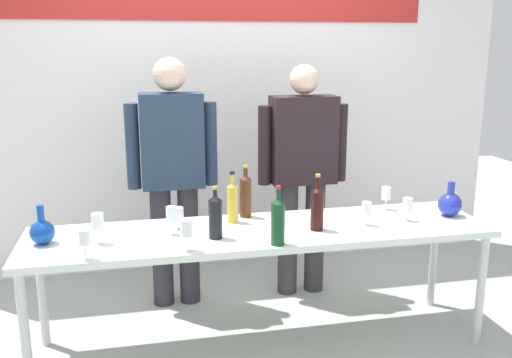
{
  "coord_description": "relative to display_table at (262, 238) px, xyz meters",
  "views": [
    {
      "loc": [
        -0.68,
        -2.98,
        1.76
      ],
      "look_at": [
        0.0,
        0.15,
        0.99
      ],
      "focal_mm": 39.33,
      "sensor_mm": 36.0,
      "label": 1
    }
  ],
  "objects": [
    {
      "name": "presenter_right",
      "position": [
        0.45,
        0.69,
        0.26
      ],
      "size": [
        0.64,
        0.22,
        1.64
      ],
      "color": "#343035",
      "rests_on": "ground"
    },
    {
      "name": "wine_glass_right_0",
      "position": [
        0.89,
        -0.03,
        0.15
      ],
      "size": [
        0.06,
        0.06,
        0.14
      ],
      "color": "white",
      "rests_on": "display_table"
    },
    {
      "name": "wine_bottle_0",
      "position": [
        0.03,
        -0.27,
        0.19
      ],
      "size": [
        0.07,
        0.07,
        0.32
      ],
      "color": "#103D1F",
      "rests_on": "display_table"
    },
    {
      "name": "decanter_blue_right",
      "position": [
        1.19,
        0.01,
        0.13
      ],
      "size": [
        0.15,
        0.15,
        0.22
      ],
      "color": "#232FA3",
      "rests_on": "display_table"
    },
    {
      "name": "display_table",
      "position": [
        0.0,
        0.0,
        0.0
      ],
      "size": [
        2.66,
        0.64,
        0.73
      ],
      "color": "silver",
      "rests_on": "ground"
    },
    {
      "name": "wine_bottle_1",
      "position": [
        -0.28,
        -0.1,
        0.18
      ],
      "size": [
        0.08,
        0.08,
        0.29
      ],
      "color": "black",
      "rests_on": "display_table"
    },
    {
      "name": "back_wall",
      "position": [
        0.0,
        1.4,
        0.83
      ],
      "size": [
        4.56,
        0.11,
        3.0
      ],
      "color": "white",
      "rests_on": "ground"
    },
    {
      "name": "wine_glass_left_2",
      "position": [
        -0.9,
        -0.05,
        0.17
      ],
      "size": [
        0.06,
        0.06,
        0.17
      ],
      "color": "white",
      "rests_on": "display_table"
    },
    {
      "name": "decanter_blue_left",
      "position": [
        -1.19,
        0.01,
        0.12
      ],
      "size": [
        0.13,
        0.13,
        0.21
      ],
      "color": "#103C9D",
      "rests_on": "display_table"
    },
    {
      "name": "presenter_left",
      "position": [
        -0.45,
        0.69,
        0.29
      ],
      "size": [
        0.6,
        0.22,
        1.69
      ],
      "color": "#2D2932",
      "rests_on": "ground"
    },
    {
      "name": "wine_glass_right_1",
      "position": [
        0.61,
        -0.06,
        0.15
      ],
      "size": [
        0.06,
        0.06,
        0.14
      ],
      "color": "white",
      "rests_on": "display_table"
    },
    {
      "name": "wine_bottle_3",
      "position": [
        -0.04,
        0.26,
        0.19
      ],
      "size": [
        0.07,
        0.07,
        0.32
      ],
      "color": "#492A16",
      "rests_on": "display_table"
    },
    {
      "name": "wine_glass_left_3",
      "position": [
        -0.47,
        0.1,
        0.14
      ],
      "size": [
        0.06,
        0.06,
        0.13
      ],
      "color": "white",
      "rests_on": "display_table"
    },
    {
      "name": "ground_plane",
      "position": [
        0.0,
        0.0,
        -0.68
      ],
      "size": [
        10.0,
        10.0,
        0.0
      ],
      "primitive_type": "plane",
      "color": "#A2A99F"
    },
    {
      "name": "wine_glass_right_2",
      "position": [
        0.87,
        0.22,
        0.16
      ],
      "size": [
        0.06,
        0.06,
        0.15
      ],
      "color": "white",
      "rests_on": "display_table"
    },
    {
      "name": "wine_glass_left_4",
      "position": [
        -0.45,
        -0.26,
        0.17
      ],
      "size": [
        0.07,
        0.07,
        0.17
      ],
      "color": "white",
      "rests_on": "display_table"
    },
    {
      "name": "wine_bottle_2",
      "position": [
        -0.14,
        0.17,
        0.18
      ],
      "size": [
        0.06,
        0.06,
        0.31
      ],
      "color": "gold",
      "rests_on": "display_table"
    },
    {
      "name": "wine_bottle_4",
      "position": [
        0.31,
        -0.08,
        0.19
      ],
      "size": [
        0.07,
        0.07,
        0.33
      ],
      "color": "black",
      "rests_on": "display_table"
    },
    {
      "name": "wine_glass_left_1",
      "position": [
        -0.95,
        -0.27,
        0.16
      ],
      "size": [
        0.06,
        0.06,
        0.15
      ],
      "color": "white",
      "rests_on": "display_table"
    },
    {
      "name": "wine_glass_left_0",
      "position": [
        -0.51,
        0.01,
        0.17
      ],
      "size": [
        0.06,
        0.06,
        0.16
      ],
      "color": "white",
      "rests_on": "display_table"
    }
  ]
}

